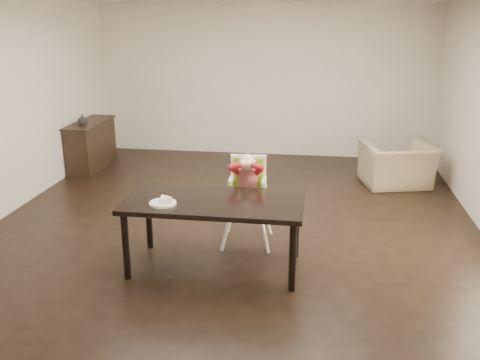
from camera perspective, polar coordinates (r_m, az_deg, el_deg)
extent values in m
plane|color=black|center=(6.70, -0.64, -4.85)|extent=(7.00, 7.00, 0.00)
cube|color=beige|center=(9.73, 2.60, 10.53)|extent=(6.00, 0.02, 2.70)
cube|color=beige|center=(3.04, -11.13, -6.47)|extent=(6.00, 0.02, 2.70)
cube|color=black|center=(5.39, -2.78, -2.37)|extent=(1.80, 0.90, 0.05)
cylinder|color=black|center=(5.42, -12.08, -6.95)|extent=(0.07, 0.07, 0.70)
cylinder|color=black|center=(5.11, 5.63, -8.20)|extent=(0.07, 0.07, 0.70)
cylinder|color=black|center=(6.06, -9.70, -4.08)|extent=(0.07, 0.07, 0.70)
cylinder|color=black|center=(5.78, 6.02, -5.00)|extent=(0.07, 0.07, 0.70)
cylinder|color=white|center=(5.97, -1.35, -4.87)|extent=(0.04, 0.04, 0.56)
cylinder|color=white|center=(5.93, 2.52, -5.03)|extent=(0.04, 0.04, 0.56)
cylinder|color=white|center=(6.34, -0.88, -3.48)|extent=(0.04, 0.04, 0.56)
cylinder|color=white|center=(6.30, 2.76, -3.62)|extent=(0.04, 0.04, 0.56)
cube|color=white|center=(6.03, 0.77, -1.75)|extent=(0.42, 0.38, 0.05)
cube|color=#8AB917|center=(6.02, 0.78, -1.44)|extent=(0.33, 0.31, 0.03)
cube|color=white|center=(6.11, 0.92, 0.78)|extent=(0.40, 0.07, 0.42)
cube|color=#8AB917|center=(6.08, 0.89, 0.60)|extent=(0.34, 0.03, 0.38)
cube|color=black|center=(6.02, 0.21, 0.41)|extent=(0.04, 0.18, 0.02)
cube|color=black|center=(6.00, 1.45, 0.37)|extent=(0.04, 0.18, 0.02)
cylinder|color=#B11419|center=(5.97, 0.78, -0.07)|extent=(0.24, 0.24, 0.27)
sphere|color=beige|center=(5.89, 0.77, 1.91)|extent=(0.19, 0.19, 0.18)
ellipsoid|color=brown|center=(5.91, 0.80, 2.17)|extent=(0.19, 0.18, 0.14)
sphere|color=beige|center=(5.80, 0.34, 1.71)|extent=(0.08, 0.08, 0.08)
sphere|color=beige|center=(5.79, 1.03, 1.69)|extent=(0.08, 0.08, 0.08)
cylinder|color=white|center=(5.30, -8.23, -2.50)|extent=(0.32, 0.32, 0.02)
torus|color=white|center=(5.30, -8.24, -2.39)|extent=(0.32, 0.32, 0.01)
imported|color=#9D8864|center=(8.42, 16.47, 2.30)|extent=(1.12, 0.87, 0.87)
cube|color=black|center=(9.36, -15.58, 3.54)|extent=(0.40, 1.20, 0.76)
cube|color=black|center=(9.27, -15.79, 5.91)|extent=(0.44, 1.26, 0.03)
imported|color=#99999E|center=(9.04, -16.45, 6.18)|extent=(0.20, 0.20, 0.16)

